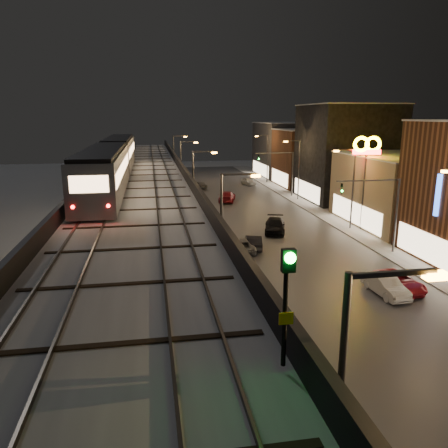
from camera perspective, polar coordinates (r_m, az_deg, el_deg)
ground at (r=19.23m, az=9.03°, el=-26.62°), size 220.00×220.00×0.00m
road_surface at (r=51.86m, az=4.70°, el=0.02°), size 17.00×120.00×0.06m
sidewalk_right at (r=55.13m, az=14.82°, el=0.48°), size 4.00×120.00×0.14m
under_viaduct_pavement at (r=50.32m, az=-10.38°, el=-0.60°), size 11.00×120.00×0.06m
elevated_viaduct at (r=46.12m, az=-10.71°, el=5.16°), size 9.00×100.00×6.30m
viaduct_trackbed at (r=46.14m, az=-10.76°, el=6.13°), size 8.40×100.00×0.32m
viaduct_parapet_streetside at (r=46.22m, az=-5.35°, el=6.91°), size 0.30×100.00×1.10m
viaduct_parapet_far at (r=46.40m, az=-16.19°, el=6.45°), size 0.30×100.00×1.10m
building_c at (r=54.85m, az=22.58°, el=4.08°), size 12.20×15.20×8.16m
building_d at (r=68.46m, az=15.73°, el=8.91°), size 12.20×13.20×14.16m
building_e at (r=81.47m, az=11.45°, el=8.46°), size 12.20×12.20×10.16m
building_f at (r=94.59m, az=8.42°, el=9.61°), size 12.20×16.20×11.16m
streetlight_left_0 at (r=12.26m, az=15.99°, el=-22.75°), size 2.57×0.28×9.00m
streetlight_left_1 at (r=28.10m, az=0.22°, el=-0.96°), size 2.57×0.28×9.00m
streetlight_left_2 at (r=45.57m, az=-3.66°, el=4.79°), size 2.57×0.28×9.00m
streetlight_right_2 at (r=50.30m, az=16.24°, el=5.13°), size 2.56×0.28×9.00m
streetlight_left_3 at (r=63.34m, az=-5.40°, el=7.33°), size 2.57×0.28×9.00m
streetlight_right_3 at (r=66.82m, az=9.56°, el=7.54°), size 2.56×0.28×9.00m
streetlight_left_4 at (r=81.21m, az=-6.38°, el=8.75°), size 2.57×0.28×9.00m
streetlight_right_4 at (r=83.96m, az=5.53°, el=8.93°), size 2.56×0.28×9.00m
traffic_light_rig_a at (r=42.17m, az=20.32°, el=2.18°), size 6.10×0.34×7.00m
traffic_light_rig_b at (r=69.45m, az=8.03°, el=7.22°), size 6.10×0.34×7.00m
subway_train at (r=43.43m, az=-14.25°, el=8.08°), size 2.91×35.83×3.48m
rail_signal at (r=10.12m, az=8.25°, el=-7.86°), size 0.34×0.43×2.96m
car_near_white at (r=42.01m, az=3.88°, el=-2.38°), size 2.10×4.28×1.35m
car_mid_silver at (r=40.98m, az=2.15°, el=-2.85°), size 2.23×4.59×1.26m
car_mid_dark at (r=64.92m, az=0.40°, el=3.56°), size 3.54×5.70×1.54m
car_far_white at (r=76.77m, az=-3.18°, el=5.08°), size 2.47×4.19×1.34m
car_onc_silver at (r=33.34m, az=20.35°, el=-7.62°), size 1.76×4.37×1.41m
car_onc_dark at (r=34.74m, az=21.96°, el=-7.05°), size 2.56×4.64×1.23m
car_onc_white at (r=48.00m, az=6.67°, el=-0.27°), size 3.52×5.59×1.51m
car_onc_red at (r=80.89m, az=3.20°, el=5.53°), size 2.55×4.21×1.34m
sign_mcdonalds at (r=49.99m, az=18.12°, el=8.69°), size 3.08×0.78×10.36m
sign_carwash at (r=40.04m, az=26.67°, el=2.54°), size 1.53×0.35×7.94m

